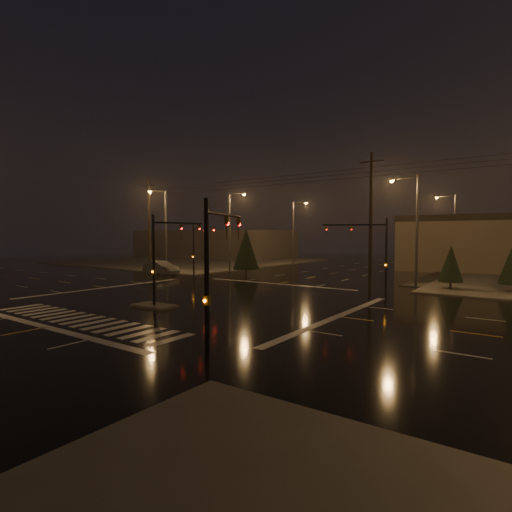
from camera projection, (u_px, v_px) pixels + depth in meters
The scene contains 21 objects.
ground at pixel (197, 299), 29.20m from camera, with size 140.00×140.00×0.00m, color black.
sidewalk_nw at pixel (191, 261), 70.94m from camera, with size 36.00×36.00×0.12m, color #4C4843.
median_island at pixel (154, 306), 25.93m from camera, with size 3.00×1.60×0.15m, color #4C4843.
crosswalk at pixel (83, 320), 21.85m from camera, with size 15.00×2.60×0.01m, color beige.
stop_bar_near at pixel (46, 327), 20.22m from camera, with size 16.00×0.50×0.01m, color beige.
stop_bar_far at pixel (277, 284), 38.17m from camera, with size 16.00×0.50×0.01m, color beige.
commercial_block at pixel (214, 244), 83.47m from camera, with size 30.00×18.00×5.60m, color #403A38.
signal_mast_median at pixel (165, 249), 26.50m from camera, with size 0.25×4.59×6.00m.
signal_mast_ne at pixel (372, 246), 31.80m from camera, with size 4.84×1.86×6.00m.
signal_mast_nw at pixel (198, 243), 42.74m from camera, with size 4.84×1.86×6.00m.
signal_mast_se at pixel (215, 260), 15.16m from camera, with size 1.55×3.87×6.00m.
streetlight_1 at pixel (231, 226), 50.02m from camera, with size 2.77×0.32×10.00m.
streetlight_2 at pixel (295, 228), 63.08m from camera, with size 2.77×0.32×10.00m.
streetlight_3 at pixel (414, 222), 35.51m from camera, with size 2.77×0.32×10.00m.
streetlight_4 at pixel (452, 226), 51.84m from camera, with size 2.77×0.32×10.00m.
streetlight_5 at pixel (164, 226), 47.23m from camera, with size 0.32×2.77×10.00m.
utility_pole_0 at pixel (149, 224), 52.96m from camera, with size 2.20×0.32×12.00m.
utility_pole_1 at pixel (371, 219), 35.70m from camera, with size 2.20×0.32×12.00m.
conifer_0 at pixel (451, 264), 33.89m from camera, with size 1.98×1.98×3.80m.
conifer_3 at pixel (246, 249), 46.30m from camera, with size 3.07×3.07×5.49m.
car_crossing at pixel (161, 268), 47.25m from camera, with size 1.72×4.95×1.63m, color #525359.
Camera 1 is at (20.23, -21.21, 4.67)m, focal length 28.00 mm.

